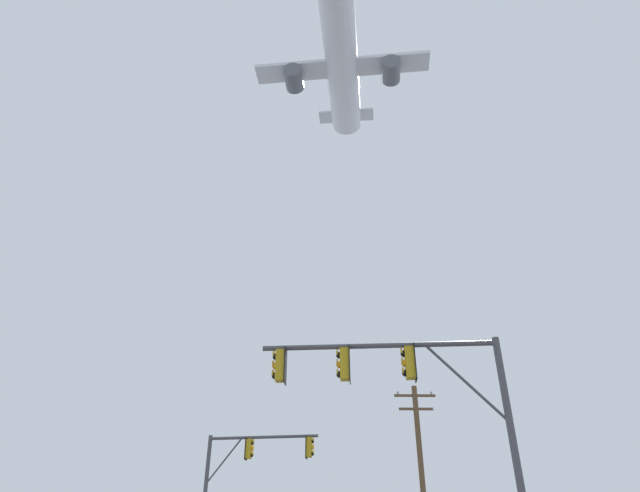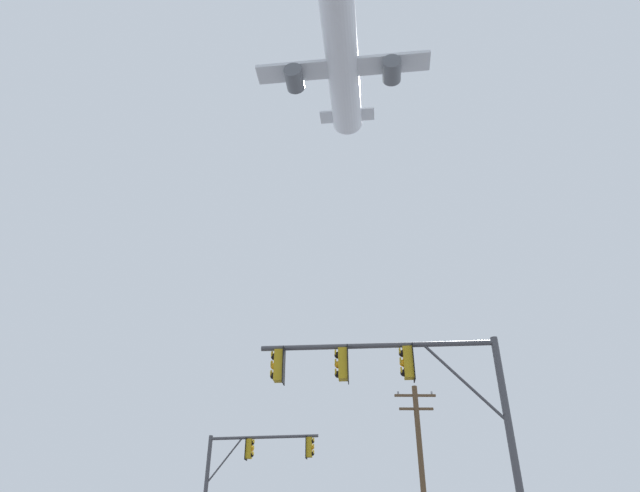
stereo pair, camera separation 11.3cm
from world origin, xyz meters
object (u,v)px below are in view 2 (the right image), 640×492
signal_pole_near (406,392)px  utility_pole (422,470)px  airplane (342,61)px  signal_pole_far (245,469)px

signal_pole_near → utility_pole: utility_pole is taller
airplane → signal_pole_near: bearing=-91.0°
signal_pole_far → utility_pole: 8.77m
signal_pole_near → signal_pole_far: size_ratio=1.07×
signal_pole_far → utility_pole: (8.71, 0.98, 0.08)m
signal_pole_near → airplane: (0.49, 27.57, 44.89)m
signal_pole_near → signal_pole_far: bearing=114.4°
signal_pole_far → utility_pole: size_ratio=0.70×
utility_pole → airplane: (-2.39, 13.71, 45.26)m
signal_pole_near → utility_pole: bearing=78.2°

